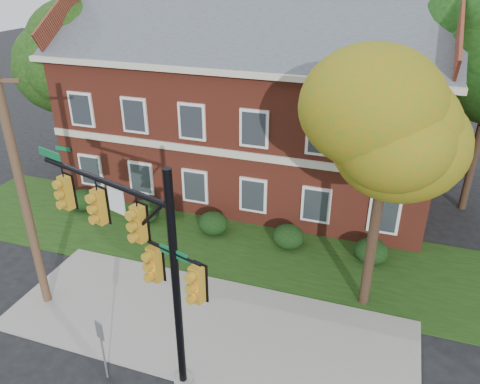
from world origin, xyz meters
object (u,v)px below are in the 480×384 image
(tree_left_rear, at_px, (69,55))
(utility_pole, at_px, (23,193))
(tree_far_rear, at_px, (311,3))
(sign_post, at_px, (101,341))
(hedge_right, at_px, (288,237))
(hedge_far_right, at_px, (371,251))
(apartment_building, at_px, (249,97))
(tree_near_right, at_px, (397,132))
(hedge_left, at_px, (145,211))
(hedge_center, at_px, (213,223))
(traffic_signal, at_px, (140,247))
(hedge_far_left, at_px, (83,200))

(tree_left_rear, bearing_deg, utility_pole, -61.58)
(tree_far_rear, xyz_separation_m, sign_post, (-1.32, -21.79, -7.37))
(tree_left_rear, bearing_deg, hedge_right, -17.37)
(hedge_right, bearing_deg, hedge_far_right, 0.00)
(apartment_building, xyz_separation_m, utility_pole, (-4.03, -11.65, -0.50))
(tree_near_right, distance_m, utility_pole, 12.01)
(hedge_left, relative_size, hedge_center, 1.00)
(hedge_left, relative_size, tree_left_rear, 0.16)
(tree_far_rear, distance_m, traffic_signal, 21.36)
(hedge_far_left, distance_m, sign_post, 11.22)
(hedge_right, xyz_separation_m, sign_post, (-3.48, -8.70, 0.95))
(hedge_far_left, bearing_deg, traffic_signal, -43.92)
(traffic_signal, bearing_deg, sign_post, -122.00)
(hedge_far_left, xyz_separation_m, traffic_signal, (8.08, -7.78, 3.82))
(utility_pole, bearing_deg, sign_post, -47.65)
(traffic_signal, bearing_deg, tree_near_right, 55.84)
(tree_far_rear, bearing_deg, utility_pole, -105.42)
(hedge_center, bearing_deg, hedge_far_left, 180.00)
(tree_near_right, xyz_separation_m, utility_pole, (-11.26, -3.56, -2.18))
(hedge_center, relative_size, hedge_far_right, 1.00)
(hedge_right, relative_size, tree_left_rear, 0.16)
(hedge_far_left, height_order, tree_near_right, tree_near_right)
(hedge_far_right, bearing_deg, hedge_left, 180.00)
(tree_near_right, distance_m, tree_far_rear, 17.12)
(hedge_center, distance_m, hedge_far_right, 7.00)
(hedge_far_right, relative_size, utility_pole, 0.16)
(tree_near_right, height_order, traffic_signal, tree_near_right)
(hedge_far_right, relative_size, tree_near_right, 0.16)
(apartment_building, relative_size, tree_far_rear, 1.63)
(hedge_center, distance_m, utility_pole, 8.53)
(hedge_right, xyz_separation_m, utility_pole, (-7.53, -6.39, 3.96))
(hedge_far_left, height_order, hedge_right, same)
(hedge_center, bearing_deg, apartment_building, 90.00)
(hedge_left, xyz_separation_m, utility_pole, (-0.53, -6.39, 3.96))
(hedge_center, xyz_separation_m, hedge_right, (3.50, 0.00, 0.00))
(hedge_center, xyz_separation_m, tree_left_rear, (-9.73, 4.14, 6.16))
(hedge_far_right, relative_size, traffic_signal, 0.20)
(apartment_building, relative_size, tree_near_right, 2.19)
(tree_far_rear, bearing_deg, hedge_far_left, -122.50)
(hedge_far_left, relative_size, hedge_center, 1.00)
(tree_left_rear, xyz_separation_m, utility_pole, (5.70, -10.53, -2.19))
(hedge_left, relative_size, utility_pole, 0.16)
(hedge_center, bearing_deg, tree_left_rear, 156.96)
(traffic_signal, bearing_deg, tree_left_rear, 149.21)
(hedge_right, bearing_deg, tree_far_rear, 99.36)
(sign_post, bearing_deg, tree_near_right, 60.23)
(traffic_signal, bearing_deg, apartment_building, 111.74)
(hedge_far_left, relative_size, tree_far_rear, 0.12)
(tree_far_rear, bearing_deg, tree_near_right, -69.73)
(hedge_center, relative_size, utility_pole, 0.16)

